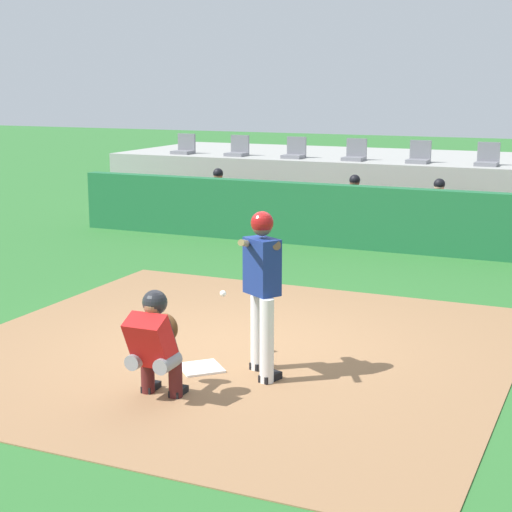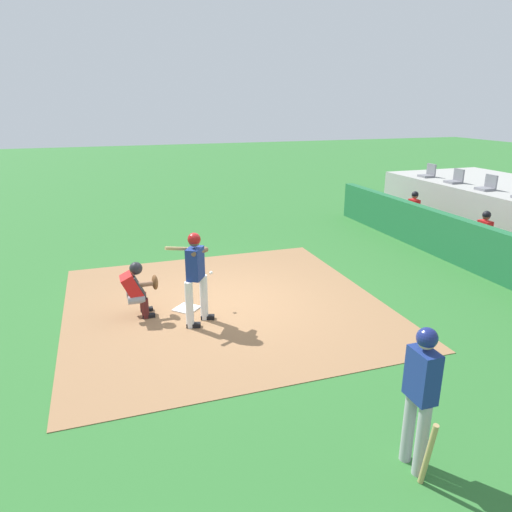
# 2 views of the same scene
# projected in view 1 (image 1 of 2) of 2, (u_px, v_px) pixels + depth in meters

# --- Properties ---
(ground_plane) EXTENTS (80.00, 80.00, 0.00)m
(ground_plane) POSITION_uv_depth(u_px,v_px,m) (232.00, 349.00, 9.90)
(ground_plane) COLOR #2D6B2D
(dirt_infield) EXTENTS (6.40, 6.40, 0.01)m
(dirt_infield) POSITION_uv_depth(u_px,v_px,m) (232.00, 349.00, 9.90)
(dirt_infield) COLOR #936B47
(dirt_infield) RESTS_ON ground
(home_plate) EXTENTS (0.62, 0.62, 0.02)m
(home_plate) POSITION_uv_depth(u_px,v_px,m) (201.00, 368.00, 9.18)
(home_plate) COLOR white
(home_plate) RESTS_ON dirt_infield
(batter_at_plate) EXTENTS (0.55, 0.91, 1.80)m
(batter_at_plate) POSITION_uv_depth(u_px,v_px,m) (262.00, 283.00, 8.78)
(batter_at_plate) COLOR silver
(batter_at_plate) RESTS_ON ground
(catcher_crouched) EXTENTS (0.49, 1.83, 1.13)m
(catcher_crouched) POSITION_uv_depth(u_px,v_px,m) (155.00, 340.00, 8.23)
(catcher_crouched) COLOR gray
(catcher_crouched) RESTS_ON ground
(dugout_wall) EXTENTS (13.00, 0.30, 1.20)m
(dugout_wall) POSITION_uv_depth(u_px,v_px,m) (382.00, 219.00, 15.59)
(dugout_wall) COLOR #1E6638
(dugout_wall) RESTS_ON ground
(dugout_bench) EXTENTS (11.80, 0.44, 0.45)m
(dugout_bench) POSITION_uv_depth(u_px,v_px,m) (395.00, 230.00, 16.56)
(dugout_bench) COLOR olive
(dugout_bench) RESTS_ON ground
(dugout_player_0) EXTENTS (0.49, 0.70, 1.30)m
(dugout_player_0) POSITION_uv_depth(u_px,v_px,m) (216.00, 198.00, 17.88)
(dugout_player_0) COLOR #939399
(dugout_player_0) RESTS_ON ground
(dugout_player_1) EXTENTS (0.49, 0.70, 1.30)m
(dugout_player_1) POSITION_uv_depth(u_px,v_px,m) (352.00, 206.00, 16.66)
(dugout_player_1) COLOR #939399
(dugout_player_1) RESTS_ON ground
(dugout_player_2) EXTENTS (0.49, 0.70, 1.30)m
(dugout_player_2) POSITION_uv_depth(u_px,v_px,m) (437.00, 212.00, 15.99)
(dugout_player_2) COLOR #939399
(dugout_player_2) RESTS_ON ground
(stands_platform) EXTENTS (15.00, 4.40, 1.40)m
(stands_platform) POSITION_uv_depth(u_px,v_px,m) (433.00, 187.00, 19.50)
(stands_platform) COLOR #9E9E99
(stands_platform) RESTS_ON ground
(stadium_seat_0) EXTENTS (0.46, 0.46, 0.48)m
(stadium_seat_0) POSITION_uv_depth(u_px,v_px,m) (184.00, 148.00, 20.27)
(stadium_seat_0) COLOR slate
(stadium_seat_0) RESTS_ON stands_platform
(stadium_seat_1) EXTENTS (0.46, 0.46, 0.48)m
(stadium_seat_1) POSITION_uv_depth(u_px,v_px,m) (238.00, 150.00, 19.69)
(stadium_seat_1) COLOR slate
(stadium_seat_1) RESTS_ON stands_platform
(stadium_seat_2) EXTENTS (0.46, 0.46, 0.48)m
(stadium_seat_2) POSITION_uv_depth(u_px,v_px,m) (295.00, 152.00, 19.12)
(stadium_seat_2) COLOR slate
(stadium_seat_2) RESTS_ON stands_platform
(stadium_seat_3) EXTENTS (0.46, 0.46, 0.48)m
(stadium_seat_3) POSITION_uv_depth(u_px,v_px,m) (355.00, 154.00, 18.54)
(stadium_seat_3) COLOR slate
(stadium_seat_3) RESTS_ON stands_platform
(stadium_seat_4) EXTENTS (0.46, 0.46, 0.48)m
(stadium_seat_4) POSITION_uv_depth(u_px,v_px,m) (419.00, 157.00, 17.97)
(stadium_seat_4) COLOR slate
(stadium_seat_4) RESTS_ON stands_platform
(stadium_seat_5) EXTENTS (0.46, 0.46, 0.48)m
(stadium_seat_5) POSITION_uv_depth(u_px,v_px,m) (487.00, 159.00, 17.39)
(stadium_seat_5) COLOR slate
(stadium_seat_5) RESTS_ON stands_platform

